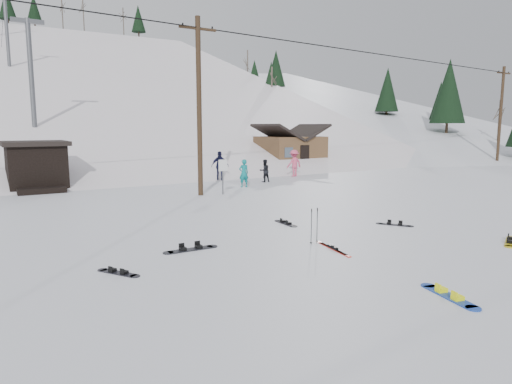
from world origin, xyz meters
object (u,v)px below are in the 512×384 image
hero_snowboard (449,296)px  hero_skis (333,248)px  utility_pole (199,104)px  cabin (290,151)px

hero_snowboard → hero_skis: hero_snowboard is taller
utility_pole → hero_skis: utility_pole is taller
utility_pole → hero_snowboard: size_ratio=5.53×
utility_pole → cabin: size_ratio=1.67×
cabin → hero_skis: size_ratio=2.94×
utility_pole → hero_skis: bearing=-95.6°
cabin → hero_skis: (-14.15, -21.72, -1.46)m
utility_pole → hero_skis: (-1.15, -11.72, -4.65)m
utility_pole → hero_snowboard: 16.65m
utility_pole → hero_skis: size_ratio=4.91×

